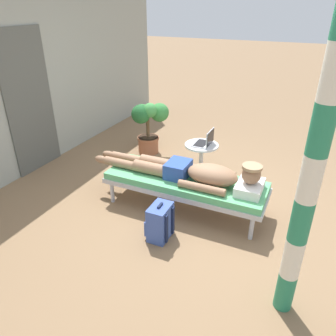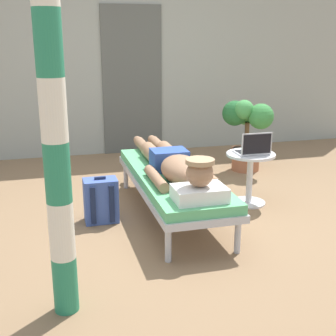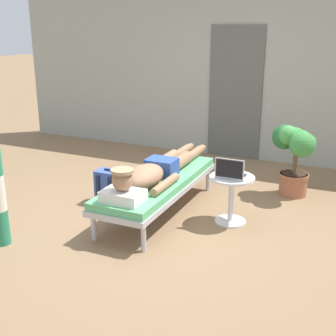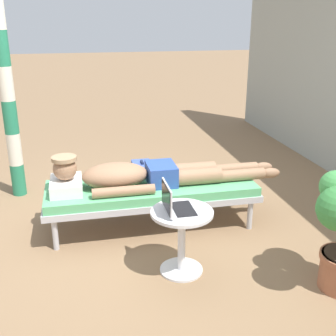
{
  "view_description": "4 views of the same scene",
  "coord_description": "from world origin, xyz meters",
  "px_view_note": "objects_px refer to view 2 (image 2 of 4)",
  "views": [
    {
      "loc": [
        -3.32,
        -1.12,
        2.33
      ],
      "look_at": [
        -0.0,
        0.4,
        0.45
      ],
      "focal_mm": 34.84,
      "sensor_mm": 36.0,
      "label": 1
    },
    {
      "loc": [
        -1.19,
        -3.74,
        1.63
      ],
      "look_at": [
        -0.17,
        -0.02,
        0.51
      ],
      "focal_mm": 48.72,
      "sensor_mm": 36.0,
      "label": 2
    },
    {
      "loc": [
        1.98,
        -4.11,
        2.07
      ],
      "look_at": [
        0.06,
        0.07,
        0.57
      ],
      "focal_mm": 47.88,
      "sensor_mm": 36.0,
      "label": 3
    },
    {
      "loc": [
        3.54,
        -0.5,
        1.92
      ],
      "look_at": [
        -0.29,
        0.34,
        0.5
      ],
      "focal_mm": 45.37,
      "sensor_mm": 36.0,
      "label": 4
    }
  ],
  "objects_px": {
    "backpack": "(101,201)",
    "porch_post": "(53,110)",
    "side_table": "(250,170)",
    "laptop": "(253,149)",
    "person_reclining": "(175,165)",
    "potted_plant": "(247,125)",
    "lounge_chair": "(172,180)"
  },
  "relations": [
    {
      "from": "backpack",
      "to": "porch_post",
      "type": "distance_m",
      "value": 1.75
    },
    {
      "from": "side_table",
      "to": "porch_post",
      "type": "xyz_separation_m",
      "value": [
        -1.88,
        -1.42,
        0.89
      ]
    },
    {
      "from": "side_table",
      "to": "laptop",
      "type": "relative_size",
      "value": 1.69
    },
    {
      "from": "person_reclining",
      "to": "backpack",
      "type": "relative_size",
      "value": 5.12
    },
    {
      "from": "person_reclining",
      "to": "backpack",
      "type": "xyz_separation_m",
      "value": [
        -0.66,
        0.13,
        -0.32
      ]
    },
    {
      "from": "porch_post",
      "to": "laptop",
      "type": "bearing_deg",
      "value": 35.99
    },
    {
      "from": "person_reclining",
      "to": "side_table",
      "type": "height_order",
      "value": "person_reclining"
    },
    {
      "from": "side_table",
      "to": "potted_plant",
      "type": "bearing_deg",
      "value": 67.48
    },
    {
      "from": "side_table",
      "to": "laptop",
      "type": "bearing_deg",
      "value": -90.0
    },
    {
      "from": "lounge_chair",
      "to": "porch_post",
      "type": "relative_size",
      "value": 0.8
    },
    {
      "from": "side_table",
      "to": "lounge_chair",
      "type": "bearing_deg",
      "value": -174.0
    },
    {
      "from": "person_reclining",
      "to": "laptop",
      "type": "height_order",
      "value": "laptop"
    },
    {
      "from": "laptop",
      "to": "backpack",
      "type": "height_order",
      "value": "laptop"
    },
    {
      "from": "lounge_chair",
      "to": "potted_plant",
      "type": "bearing_deg",
      "value": 42.7
    },
    {
      "from": "laptop",
      "to": "potted_plant",
      "type": "relative_size",
      "value": 0.34
    },
    {
      "from": "person_reclining",
      "to": "laptop",
      "type": "distance_m",
      "value": 0.84
    },
    {
      "from": "laptop",
      "to": "backpack",
      "type": "relative_size",
      "value": 0.73
    },
    {
      "from": "laptop",
      "to": "potted_plant",
      "type": "distance_m",
      "value": 1.24
    },
    {
      "from": "lounge_chair",
      "to": "person_reclining",
      "type": "bearing_deg",
      "value": -90.0
    },
    {
      "from": "person_reclining",
      "to": "potted_plant",
      "type": "height_order",
      "value": "potted_plant"
    },
    {
      "from": "person_reclining",
      "to": "side_table",
      "type": "distance_m",
      "value": 0.87
    },
    {
      "from": "person_reclining",
      "to": "porch_post",
      "type": "relative_size",
      "value": 0.87
    },
    {
      "from": "person_reclining",
      "to": "backpack",
      "type": "distance_m",
      "value": 0.75
    },
    {
      "from": "laptop",
      "to": "porch_post",
      "type": "distance_m",
      "value": 2.41
    },
    {
      "from": "lounge_chair",
      "to": "side_table",
      "type": "height_order",
      "value": "side_table"
    },
    {
      "from": "lounge_chair",
      "to": "porch_post",
      "type": "height_order",
      "value": "porch_post"
    },
    {
      "from": "lounge_chair",
      "to": "backpack",
      "type": "height_order",
      "value": "backpack"
    },
    {
      "from": "potted_plant",
      "to": "side_table",
      "type": "bearing_deg",
      "value": -112.52
    },
    {
      "from": "potted_plant",
      "to": "laptop",
      "type": "bearing_deg",
      "value": -111.61
    },
    {
      "from": "lounge_chair",
      "to": "side_table",
      "type": "xyz_separation_m",
      "value": [
        0.83,
        0.09,
        0.01
      ]
    },
    {
      "from": "side_table",
      "to": "laptop",
      "type": "xyz_separation_m",
      "value": [
        -0.0,
        -0.05,
        0.23
      ]
    },
    {
      "from": "side_table",
      "to": "laptop",
      "type": "distance_m",
      "value": 0.23
    }
  ]
}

